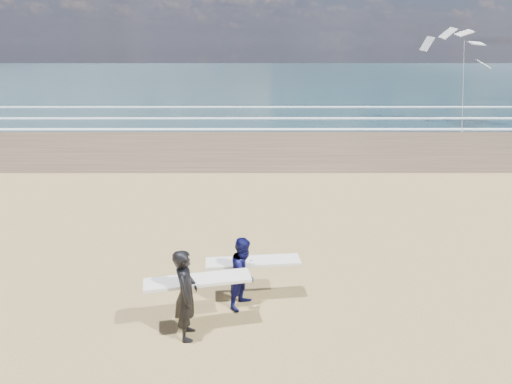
{
  "coord_description": "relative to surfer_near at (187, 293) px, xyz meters",
  "views": [
    {
      "loc": [
        1.72,
        -8.32,
        5.81
      ],
      "look_at": [
        1.74,
        6.0,
        1.06
      ],
      "focal_mm": 32.0,
      "sensor_mm": 36.0,
      "label": 1
    }
  ],
  "objects": [
    {
      "name": "ocean",
      "position": [
        19.66,
        72.24,
        -0.98
      ],
      "size": [
        220.0,
        100.0,
        0.02
      ],
      "primitive_type": "cube",
      "color": "#1B353C",
      "rests_on": "ground"
    },
    {
      "name": "kite_1",
      "position": [
        15.85,
        24.63,
        3.02
      ],
      "size": [
        5.28,
        4.68,
        7.41
      ],
      "color": "slate",
      "rests_on": "ground"
    },
    {
      "name": "surfer_far",
      "position": [
        1.14,
        1.17,
        -0.14
      ],
      "size": [
        2.24,
        1.24,
        1.68
      ],
      "color": "#0A0C3D",
      "rests_on": "ground"
    },
    {
      "name": "surfer_near",
      "position": [
        0.0,
        0.0,
        0.0
      ],
      "size": [
        2.26,
        1.21,
        1.95
      ],
      "color": "black",
      "rests_on": "ground"
    },
    {
      "name": "foam_breakers",
      "position": [
        19.66,
        28.34,
        -0.94
      ],
      "size": [
        220.0,
        11.7,
        0.05
      ],
      "color": "white",
      "rests_on": "ground"
    }
  ]
}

